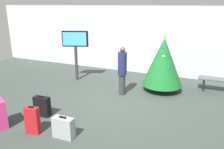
{
  "coord_description": "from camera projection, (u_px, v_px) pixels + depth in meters",
  "views": [
    {
      "loc": [
        2.56,
        -6.13,
        3.03
      ],
      "look_at": [
        -0.14,
        0.1,
        0.9
      ],
      "focal_mm": 36.46,
      "sensor_mm": 36.0,
      "label": 1
    }
  ],
  "objects": [
    {
      "name": "ground_plane",
      "position": [
        115.0,
        103.0,
        7.25
      ],
      "size": [
        16.0,
        16.0,
        0.0
      ],
      "primitive_type": "plane",
      "color": "#38423D"
    },
    {
      "name": "back_wall",
      "position": [
        147.0,
        40.0,
        9.97
      ],
      "size": [
        16.0,
        0.2,
        2.95
      ],
      "primitive_type": "cube",
      "color": "silver",
      "rests_on": "ground_plane"
    },
    {
      "name": "holiday_tree",
      "position": [
        163.0,
        62.0,
        7.96
      ],
      "size": [
        1.42,
        1.42,
        2.04
      ],
      "color": "#4C3319",
      "rests_on": "ground_plane"
    },
    {
      "name": "flight_info_kiosk",
      "position": [
        75.0,
        45.0,
        9.03
      ],
      "size": [
        0.99,
        0.44,
        2.01
      ],
      "color": "#333338",
      "rests_on": "ground_plane"
    },
    {
      "name": "waiting_bench",
      "position": [
        223.0,
        82.0,
        8.02
      ],
      "size": [
        1.63,
        0.44,
        0.48
      ],
      "color": "#4C5159",
      "rests_on": "ground_plane"
    },
    {
      "name": "traveller_0",
      "position": [
        122.0,
        70.0,
        7.67
      ],
      "size": [
        0.4,
        0.4,
        1.67
      ],
      "color": "#333338",
      "rests_on": "ground_plane"
    },
    {
      "name": "suitcase_0",
      "position": [
        63.0,
        128.0,
        5.31
      ],
      "size": [
        0.52,
        0.23,
        0.55
      ],
      "color": "#9EA0A5",
      "rests_on": "ground_plane"
    },
    {
      "name": "suitcase_1",
      "position": [
        42.0,
        106.0,
        6.34
      ],
      "size": [
        0.47,
        0.21,
        0.6
      ],
      "color": "black",
      "rests_on": "ground_plane"
    },
    {
      "name": "suitcase_2",
      "position": [
        32.0,
        120.0,
        5.47
      ],
      "size": [
        0.36,
        0.24,
        0.71
      ],
      "color": "#B2191E",
      "rests_on": "ground_plane"
    }
  ]
}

